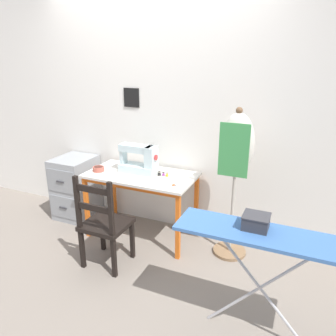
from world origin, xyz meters
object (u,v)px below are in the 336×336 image
(fabric_bowl, at_px, (99,169))
(wooden_chair, at_px, (104,224))
(sewing_machine, at_px, (140,160))
(ironing_board, at_px, (265,240))
(dress_form, at_px, (236,154))
(thread_spool_near_machine, at_px, (159,174))
(thread_spool_mid_table, at_px, (163,174))
(thread_spool_far_edge, at_px, (167,175))
(filing_cabinet, at_px, (76,187))
(scissors, at_px, (176,186))
(storage_box, at_px, (256,222))

(fabric_bowl, distance_m, wooden_chair, 0.71)
(sewing_machine, xyz_separation_m, ironing_board, (1.39, -0.91, -0.08))
(dress_form, bearing_deg, thread_spool_near_machine, -179.97)
(thread_spool_mid_table, height_order, wooden_chair, wooden_chair)
(thread_spool_near_machine, relative_size, thread_spool_far_edge, 1.02)
(thread_spool_near_machine, height_order, wooden_chair, wooden_chair)
(wooden_chair, xyz_separation_m, filing_cabinet, (-0.88, 0.70, -0.05))
(sewing_machine, distance_m, ironing_board, 1.67)
(fabric_bowl, relative_size, scissors, 0.87)
(thread_spool_mid_table, distance_m, wooden_chair, 0.78)
(filing_cabinet, distance_m, ironing_board, 2.53)
(storage_box, bearing_deg, thread_spool_near_machine, 141.82)
(sewing_machine, xyz_separation_m, storage_box, (1.32, -0.87, 0.01))
(storage_box, bearing_deg, fabric_bowl, 157.32)
(thread_spool_near_machine, distance_m, wooden_chair, 0.75)
(sewing_machine, relative_size, filing_cabinet, 0.56)
(sewing_machine, bearing_deg, fabric_bowl, -161.20)
(sewing_machine, height_order, ironing_board, sewing_machine)
(filing_cabinet, height_order, ironing_board, ironing_board)
(wooden_chair, xyz_separation_m, dress_form, (1.01, 0.64, 0.61))
(filing_cabinet, relative_size, dress_form, 0.51)
(thread_spool_near_machine, height_order, thread_spool_mid_table, thread_spool_near_machine)
(thread_spool_mid_table, xyz_separation_m, thread_spool_far_edge, (0.04, -0.00, 0.00))
(scissors, xyz_separation_m, thread_spool_near_machine, (-0.26, 0.19, 0.02))
(dress_form, bearing_deg, wooden_chair, -147.45)
(ironing_board, bearing_deg, wooden_chair, 169.48)
(filing_cabinet, xyz_separation_m, dress_form, (1.89, -0.05, 0.66))
(scissors, distance_m, ironing_board, 1.16)
(sewing_machine, distance_m, thread_spool_far_edge, 0.33)
(fabric_bowl, xyz_separation_m, thread_spool_far_edge, (0.73, 0.14, -0.01))
(storage_box, bearing_deg, thread_spool_mid_table, 140.37)
(fabric_bowl, distance_m, filing_cabinet, 0.64)
(scissors, relative_size, filing_cabinet, 0.19)
(thread_spool_mid_table, bearing_deg, filing_cabinet, 177.86)
(thread_spool_far_edge, bearing_deg, thread_spool_mid_table, 173.92)
(ironing_board, bearing_deg, sewing_machine, 146.68)
(scissors, height_order, filing_cabinet, filing_cabinet)
(thread_spool_mid_table, height_order, storage_box, storage_box)
(thread_spool_near_machine, xyz_separation_m, filing_cabinet, (-1.13, 0.05, -0.36))
(thread_spool_far_edge, distance_m, filing_cabinet, 1.27)
(fabric_bowl, relative_size, thread_spool_far_edge, 2.98)
(dress_form, bearing_deg, scissors, -159.43)
(dress_form, distance_m, ironing_board, 1.03)
(scissors, relative_size, thread_spool_far_edge, 3.42)
(fabric_bowl, height_order, filing_cabinet, fabric_bowl)
(scissors, bearing_deg, filing_cabinet, 170.14)
(filing_cabinet, distance_m, storage_box, 2.46)
(sewing_machine, relative_size, storage_box, 2.39)
(fabric_bowl, bearing_deg, wooden_chair, -52.14)
(fabric_bowl, bearing_deg, thread_spool_far_edge, 11.19)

